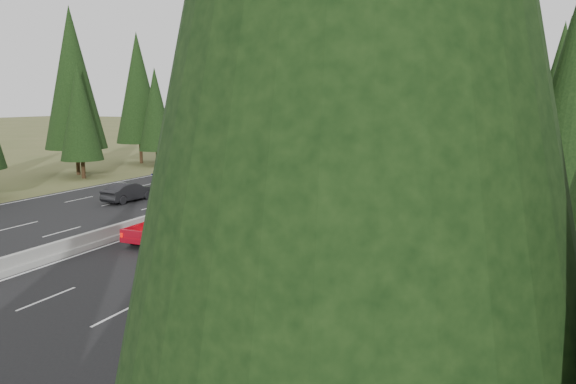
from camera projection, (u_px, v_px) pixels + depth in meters
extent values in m
cube|color=black|center=(392.00, 149.00, 91.55)|extent=(32.00, 260.00, 0.08)
cube|color=olive|center=(509.00, 154.00, 84.31)|extent=(3.60, 260.00, 0.06)
cube|color=#495427|center=(293.00, 146.00, 98.80)|extent=(3.60, 260.00, 0.06)
cube|color=#999994|center=(392.00, 148.00, 91.52)|extent=(0.70, 260.00, 0.30)
cube|color=#999994|center=(392.00, 146.00, 91.46)|extent=(0.30, 260.00, 0.60)
cube|color=slate|center=(274.00, 146.00, 50.32)|extent=(0.45, 0.45, 7.80)
cube|color=#999994|center=(275.00, 187.00, 50.94)|extent=(0.90, 0.90, 0.30)
cube|color=slate|center=(457.00, 153.00, 43.88)|extent=(0.45, 0.45, 7.80)
cube|color=#999994|center=(454.00, 200.00, 44.49)|extent=(0.90, 0.90, 0.30)
cube|color=slate|center=(360.00, 103.00, 46.48)|extent=(15.85, 0.35, 0.16)
cube|color=slate|center=(360.00, 113.00, 46.61)|extent=(15.85, 0.35, 0.16)
cube|color=#054C19|center=(322.00, 129.00, 47.94)|extent=(3.00, 0.10, 2.50)
cube|color=silver|center=(322.00, 129.00, 47.88)|extent=(2.85, 0.02, 2.35)
cube|color=#054C19|center=(333.00, 111.00, 47.29)|extent=(1.10, 0.10, 0.45)
cube|color=black|center=(397.00, 124.00, 45.17)|extent=(4.50, 0.40, 1.50)
cube|color=orange|center=(397.00, 120.00, 44.91)|extent=(3.80, 0.02, 0.18)
cube|color=orange|center=(397.00, 124.00, 44.97)|extent=(3.80, 0.02, 0.18)
cube|color=orange|center=(396.00, 129.00, 45.03)|extent=(3.80, 0.02, 0.18)
cylinder|color=slate|center=(211.00, 154.00, 41.46)|extent=(0.20, 0.20, 8.00)
cube|color=#999994|center=(213.00, 206.00, 42.10)|extent=(0.50, 0.50, 0.20)
cube|color=slate|center=(222.00, 105.00, 40.47)|extent=(2.00, 0.15, 0.15)
cube|color=silver|center=(231.00, 121.00, 40.21)|extent=(1.50, 0.06, 1.80)
cone|color=black|center=(355.00, 10.00, 4.54)|extent=(5.47, 5.47, 12.77)
cylinder|color=black|center=(444.00, 310.00, 19.46)|extent=(0.40, 0.40, 1.79)
cone|color=black|center=(452.00, 149.00, 18.55)|extent=(4.03, 4.03, 9.41)
cylinder|color=black|center=(495.00, 233.00, 28.79)|extent=(0.40, 0.40, 2.66)
cone|color=black|center=(506.00, 68.00, 27.43)|extent=(5.98, 5.98, 13.95)
cylinder|color=black|center=(567.00, 243.00, 27.38)|extent=(0.40, 0.40, 2.34)
cylinder|color=black|center=(498.00, 194.00, 43.17)|extent=(0.40, 0.40, 1.77)
cone|color=black|center=(502.00, 122.00, 42.27)|extent=(3.98, 3.98, 9.28)
cylinder|color=black|center=(557.00, 199.00, 39.89)|extent=(0.40, 0.40, 2.20)
cone|color=black|center=(565.00, 101.00, 38.76)|extent=(4.94, 4.94, 11.54)
cylinder|color=black|center=(507.00, 171.00, 54.14)|extent=(0.40, 0.40, 2.57)
cone|color=black|center=(513.00, 86.00, 52.83)|extent=(5.79, 5.79, 13.51)
cylinder|color=black|center=(551.00, 175.00, 54.05)|extent=(0.40, 0.40, 1.81)
cone|color=black|center=(556.00, 116.00, 53.13)|extent=(4.07, 4.07, 9.49)
cylinder|color=black|center=(525.00, 159.00, 64.44)|extent=(0.40, 0.40, 2.67)
cone|color=black|center=(530.00, 85.00, 63.08)|extent=(6.00, 6.00, 14.00)
cylinder|color=black|center=(553.00, 162.00, 64.85)|extent=(0.40, 0.40, 1.78)
cone|color=black|center=(556.00, 114.00, 63.94)|extent=(4.01, 4.01, 9.35)
cylinder|color=black|center=(521.00, 147.00, 78.19)|extent=(0.40, 0.40, 2.97)
cone|color=black|center=(525.00, 80.00, 76.68)|extent=(6.67, 6.67, 15.57)
cylinder|color=black|center=(556.00, 149.00, 76.24)|extent=(0.40, 0.40, 2.94)
cone|color=black|center=(561.00, 80.00, 74.74)|extent=(6.61, 6.61, 15.42)
cylinder|color=black|center=(533.00, 142.00, 88.09)|extent=(0.40, 0.40, 2.91)
cone|color=black|center=(537.00, 83.00, 86.60)|extent=(6.55, 6.55, 15.29)
cylinder|color=black|center=(554.00, 144.00, 88.43)|extent=(0.40, 0.40, 2.33)
cone|color=black|center=(558.00, 97.00, 87.24)|extent=(5.25, 5.25, 12.25)
cylinder|color=black|center=(525.00, 137.00, 100.16)|extent=(0.40, 0.40, 2.89)
cone|color=black|center=(529.00, 86.00, 98.68)|extent=(6.51, 6.51, 15.20)
cylinder|color=black|center=(553.00, 140.00, 97.70)|extent=(0.40, 0.40, 2.21)
cone|color=black|center=(557.00, 100.00, 96.57)|extent=(4.97, 4.97, 11.61)
cylinder|color=black|center=(526.00, 134.00, 112.29)|extent=(0.40, 0.40, 2.34)
cone|color=black|center=(529.00, 97.00, 111.10)|extent=(5.26, 5.26, 12.26)
cylinder|color=black|center=(553.00, 134.00, 112.35)|extent=(0.40, 0.40, 2.59)
cone|color=black|center=(556.00, 93.00, 111.02)|extent=(5.83, 5.83, 13.60)
cylinder|color=black|center=(530.00, 130.00, 122.95)|extent=(0.40, 0.40, 3.02)
cone|color=black|center=(533.00, 86.00, 121.41)|extent=(6.79, 6.79, 15.84)
cylinder|color=black|center=(556.00, 131.00, 123.23)|extent=(0.40, 0.40, 2.34)
cone|color=black|center=(559.00, 98.00, 122.03)|extent=(5.26, 5.26, 12.28)
cylinder|color=black|center=(536.00, 128.00, 134.57)|extent=(0.40, 0.40, 2.81)
cone|color=black|center=(538.00, 90.00, 133.14)|extent=(6.31, 6.31, 14.73)
cylinder|color=black|center=(549.00, 129.00, 136.33)|extent=(0.40, 0.40, 1.78)
cone|color=black|center=(551.00, 106.00, 135.42)|extent=(4.00, 4.00, 9.33)
cylinder|color=black|center=(538.00, 125.00, 147.05)|extent=(0.40, 0.40, 2.90)
cone|color=black|center=(540.00, 90.00, 145.57)|extent=(6.53, 6.53, 15.24)
cylinder|color=black|center=(552.00, 125.00, 146.84)|extent=(0.40, 0.40, 2.95)
cone|color=black|center=(554.00, 89.00, 145.34)|extent=(6.63, 6.63, 15.48)
cylinder|color=black|center=(533.00, 125.00, 160.76)|extent=(0.40, 0.40, 1.81)
cone|color=black|center=(535.00, 105.00, 159.84)|extent=(4.07, 4.07, 9.50)
cylinder|color=black|center=(547.00, 124.00, 158.87)|extent=(0.40, 0.40, 2.43)
cone|color=black|center=(549.00, 97.00, 157.63)|extent=(5.48, 5.48, 12.78)
cylinder|color=black|center=(534.00, 123.00, 172.36)|extent=(0.40, 0.40, 1.86)
cone|color=black|center=(535.00, 104.00, 171.41)|extent=(4.18, 4.18, 9.75)
cylinder|color=black|center=(551.00, 123.00, 170.14)|extent=(0.40, 0.40, 2.25)
cone|color=black|center=(553.00, 99.00, 168.99)|extent=(5.07, 5.07, 11.83)
cylinder|color=black|center=(537.00, 121.00, 183.44)|extent=(0.40, 0.40, 2.23)
cone|color=black|center=(539.00, 99.00, 182.31)|extent=(5.02, 5.02, 11.70)
cylinder|color=black|center=(551.00, 121.00, 182.10)|extent=(0.40, 0.40, 2.13)
cone|color=black|center=(553.00, 101.00, 181.02)|extent=(4.78, 4.78, 11.16)
cylinder|color=black|center=(83.00, 169.00, 58.09)|extent=(0.40, 0.40, 1.90)
cone|color=black|center=(80.00, 111.00, 57.12)|extent=(4.27, 4.27, 9.96)
cylinder|color=black|center=(78.00, 162.00, 60.85)|extent=(0.40, 0.40, 2.85)
cone|color=black|center=(73.00, 78.00, 59.40)|extent=(6.42, 6.42, 14.98)
cylinder|color=black|center=(157.00, 158.00, 68.91)|extent=(0.40, 0.40, 1.91)
cone|color=black|center=(156.00, 109.00, 67.94)|extent=(4.30, 4.30, 10.02)
cylinder|color=black|center=(141.00, 153.00, 71.86)|extent=(0.40, 0.40, 2.63)
cone|color=black|center=(138.00, 88.00, 70.52)|extent=(5.92, 5.92, 13.81)
cylinder|color=black|center=(222.00, 146.00, 81.89)|extent=(0.40, 0.40, 2.65)
cone|color=black|center=(221.00, 89.00, 80.54)|extent=(5.96, 5.96, 13.91)
cylinder|color=black|center=(200.00, 147.00, 82.29)|extent=(0.40, 0.40, 2.32)
cone|color=black|center=(198.00, 97.00, 81.10)|extent=(5.23, 5.23, 12.20)
cylinder|color=black|center=(267.00, 140.00, 93.29)|extent=(0.40, 0.40, 2.89)
cone|color=black|center=(267.00, 85.00, 91.81)|extent=(6.50, 6.50, 15.18)
cylinder|color=black|center=(241.00, 140.00, 95.15)|extent=(0.40, 0.40, 2.50)
cone|color=black|center=(240.00, 94.00, 93.88)|extent=(5.62, 5.62, 13.12)
cylinder|color=black|center=(289.00, 137.00, 104.16)|extent=(0.40, 0.40, 2.42)
cone|color=black|center=(289.00, 96.00, 102.93)|extent=(5.44, 5.44, 12.69)
cylinder|color=black|center=(280.00, 135.00, 108.23)|extent=(0.40, 0.40, 2.66)
cone|color=black|center=(280.00, 91.00, 106.88)|extent=(5.97, 5.97, 13.94)
cylinder|color=black|center=(321.00, 133.00, 118.73)|extent=(0.40, 0.40, 2.30)
cone|color=black|center=(321.00, 98.00, 117.55)|extent=(5.18, 5.18, 12.09)
cylinder|color=black|center=(301.00, 131.00, 118.06)|extent=(0.40, 0.40, 3.02)
cone|color=black|center=(301.00, 85.00, 116.52)|extent=(6.79, 6.79, 15.84)
cylinder|color=black|center=(346.00, 131.00, 129.86)|extent=(0.40, 0.40, 1.85)
cone|color=black|center=(347.00, 105.00, 128.92)|extent=(4.16, 4.16, 9.70)
cylinder|color=black|center=(331.00, 128.00, 131.35)|extent=(0.40, 0.40, 2.93)
cone|color=black|center=(331.00, 88.00, 129.86)|extent=(6.58, 6.58, 15.36)
cylinder|color=black|center=(359.00, 127.00, 139.64)|extent=(0.40, 0.40, 2.78)
cone|color=black|center=(360.00, 91.00, 138.22)|extent=(6.26, 6.26, 14.61)
cylinder|color=black|center=(344.00, 126.00, 142.00)|extent=(0.40, 0.40, 2.87)
cone|color=black|center=(345.00, 90.00, 140.54)|extent=(6.46, 6.46, 15.07)
cylinder|color=black|center=(372.00, 125.00, 153.93)|extent=(0.40, 0.40, 2.35)
cone|color=black|center=(373.00, 98.00, 152.73)|extent=(5.29, 5.29, 12.35)
cylinder|color=black|center=(362.00, 126.00, 155.04)|extent=(0.40, 0.40, 1.79)
cone|color=black|center=(363.00, 105.00, 154.12)|extent=(4.02, 4.02, 9.38)
cylinder|color=black|center=(385.00, 124.00, 165.63)|extent=(0.40, 0.40, 1.77)
cone|color=black|center=(386.00, 105.00, 164.72)|extent=(3.99, 3.99, 9.32)
cylinder|color=black|center=(371.00, 123.00, 166.18)|extent=(0.40, 0.40, 2.39)
cone|color=black|center=(371.00, 97.00, 164.96)|extent=(5.39, 5.39, 12.57)
cylinder|color=black|center=(396.00, 120.00, 178.17)|extent=(0.40, 0.40, 3.01)
cone|color=black|center=(397.00, 90.00, 176.63)|extent=(6.76, 6.76, 15.78)
cylinder|color=black|center=(383.00, 121.00, 176.80)|extent=(0.40, 0.40, 2.92)
cone|color=black|center=(384.00, 91.00, 175.31)|extent=(6.58, 6.58, 15.35)
cylinder|color=black|center=(403.00, 120.00, 187.65)|extent=(0.40, 0.40, 2.22)
cone|color=black|center=(403.00, 99.00, 186.51)|extent=(5.00, 5.00, 11.66)
cylinder|color=black|center=(395.00, 120.00, 191.34)|extent=(0.40, 0.40, 1.97)
cone|color=black|center=(395.00, 102.00, 190.33)|extent=(4.44, 4.44, 10.36)
cylinder|color=black|center=(413.00, 118.00, 201.97)|extent=(0.40, 0.40, 2.64)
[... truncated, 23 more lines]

